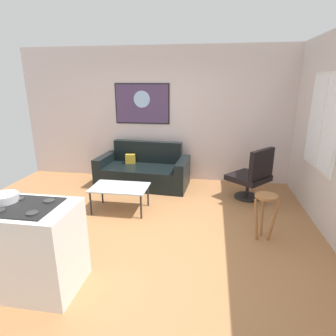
# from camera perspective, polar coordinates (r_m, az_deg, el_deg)

# --- Properties ---
(ground) EXTENTS (6.40, 6.40, 0.04)m
(ground) POSITION_cam_1_polar(r_m,az_deg,el_deg) (4.21, -5.73, -12.85)
(ground) COLOR #A67043
(back_wall) EXTENTS (6.40, 0.05, 2.80)m
(back_wall) POSITION_cam_1_polar(r_m,az_deg,el_deg) (6.06, -0.31, 10.69)
(back_wall) COLOR beige
(back_wall) RESTS_ON ground
(couch) EXTENTS (1.91, 1.01, 0.87)m
(couch) POSITION_cam_1_polar(r_m,az_deg,el_deg) (5.86, -5.00, -0.75)
(couch) COLOR black
(couch) RESTS_ON ground
(coffee_table) EXTENTS (0.93, 0.59, 0.42)m
(coffee_table) POSITION_cam_1_polar(r_m,az_deg,el_deg) (4.71, -9.83, -4.19)
(coffee_table) COLOR silver
(coffee_table) RESTS_ON ground
(armchair) EXTENTS (0.89, 0.89, 0.98)m
(armchair) POSITION_cam_1_polar(r_m,az_deg,el_deg) (5.27, 16.91, -1.43)
(armchair) COLOR black
(armchair) RESTS_ON ground
(bar_stool) EXTENTS (0.35, 0.34, 0.65)m
(bar_stool) POSITION_cam_1_polar(r_m,az_deg,el_deg) (3.99, 19.29, -7.33)
(bar_stool) COLOR #996136
(bar_stool) RESTS_ON ground
(kitchen_counter) EXTENTS (1.45, 0.64, 0.94)m
(kitchen_counter) POSITION_cam_1_polar(r_m,az_deg,el_deg) (3.42, -29.73, -13.64)
(kitchen_counter) COLOR silver
(kitchen_counter) RESTS_ON ground
(mixing_bowl) EXTENTS (0.27, 0.27, 0.09)m
(mixing_bowl) POSITION_cam_1_polar(r_m,az_deg,el_deg) (3.26, -30.49, -5.40)
(mixing_bowl) COLOR silver
(mixing_bowl) RESTS_ON kitchen_counter
(wall_painting) EXTENTS (1.18, 0.03, 0.85)m
(wall_painting) POSITION_cam_1_polar(r_m,az_deg,el_deg) (6.10, -5.33, 12.96)
(wall_painting) COLOR black
(window) EXTENTS (0.03, 1.21, 1.43)m
(window) POSITION_cam_1_polar(r_m,az_deg,el_deg) (4.74, 29.11, 8.12)
(window) COLOR silver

